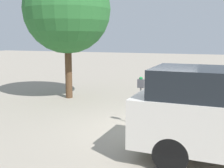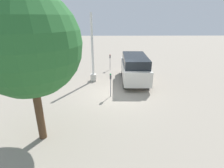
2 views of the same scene
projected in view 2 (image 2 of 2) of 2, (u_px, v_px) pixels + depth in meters
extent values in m
plane|color=gray|center=(116.00, 94.00, 11.60)|extent=(80.00, 80.00, 0.00)
cylinder|color=gray|center=(111.00, 88.00, 11.06)|extent=(0.05, 0.05, 1.20)
cube|color=#47474C|center=(111.00, 77.00, 10.80)|extent=(0.20, 0.11, 0.26)
sphere|color=#14662D|center=(111.00, 74.00, 10.74)|extent=(0.11, 0.11, 0.11)
cylinder|color=gray|center=(110.00, 64.00, 16.79)|extent=(0.05, 0.05, 1.17)
cube|color=#47474C|center=(110.00, 57.00, 16.54)|extent=(0.20, 0.11, 0.26)
sphere|color=maroon|center=(110.00, 55.00, 16.49)|extent=(0.11, 0.11, 0.11)
cube|color=beige|center=(93.00, 77.00, 13.97)|extent=(0.44, 0.44, 0.55)
cylinder|color=silver|center=(92.00, 45.00, 13.06)|extent=(0.18, 0.18, 4.57)
cube|color=beige|center=(134.00, 70.00, 13.67)|extent=(4.95, 1.99, 1.07)
cube|color=black|center=(135.00, 60.00, 13.25)|extent=(3.97, 1.82, 0.62)
cube|color=orange|center=(125.00, 67.00, 16.06)|extent=(0.08, 0.12, 0.20)
cylinder|color=black|center=(123.00, 71.00, 15.29)|extent=(0.74, 0.24, 0.74)
cylinder|color=black|center=(142.00, 71.00, 15.28)|extent=(0.74, 0.24, 0.74)
cylinder|color=black|center=(125.00, 83.00, 12.45)|extent=(0.74, 0.24, 0.74)
cylinder|color=black|center=(148.00, 83.00, 12.43)|extent=(0.74, 0.24, 0.74)
cylinder|color=#513823|center=(39.00, 111.00, 6.96)|extent=(0.31, 0.31, 2.56)
sphere|color=#28662D|center=(28.00, 44.00, 6.03)|extent=(3.78, 3.78, 3.78)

